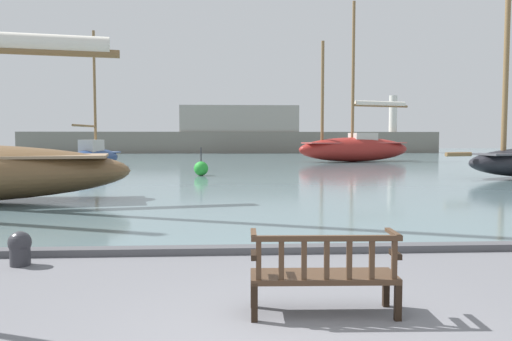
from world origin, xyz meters
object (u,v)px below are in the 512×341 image
object	(u,v)px
park_bench	(324,273)
sailboat_outer_starboard	(355,147)
sailboat_mid_port	(95,156)
channel_buoy	(201,168)
mooring_bollard	(20,248)

from	to	relation	value
park_bench	sailboat_outer_starboard	xyz separation A→B (m)	(9.09, 33.68, 0.79)
sailboat_mid_port	channel_buoy	size ratio (longest dim) A/B	5.99
sailboat_mid_port	sailboat_outer_starboard	bearing A→B (deg)	22.85
park_bench	sailboat_outer_starboard	distance (m)	34.89
mooring_bollard	channel_buoy	world-z (taller)	channel_buoy
sailboat_outer_starboard	mooring_bollard	xyz separation A→B (m)	(-13.31, -31.30, -0.99)
park_bench	mooring_bollard	distance (m)	4.85
sailboat_mid_port	mooring_bollard	bearing A→B (deg)	-77.98
channel_buoy	mooring_bollard	bearing A→B (deg)	-96.24
sailboat_mid_port	channel_buoy	world-z (taller)	sailboat_mid_port
park_bench	channel_buoy	world-z (taller)	channel_buoy
sailboat_outer_starboard	park_bench	bearing A→B (deg)	-105.10
mooring_bollard	sailboat_outer_starboard	bearing A→B (deg)	66.97
park_bench	channel_buoy	size ratio (longest dim) A/B	1.15
sailboat_outer_starboard	channel_buoy	world-z (taller)	sailboat_outer_starboard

